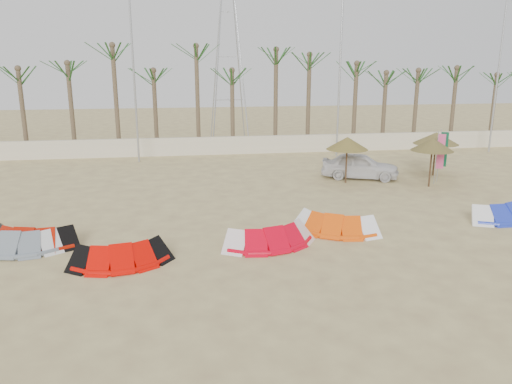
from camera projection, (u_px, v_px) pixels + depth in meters
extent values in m
plane|color=#D1C07B|center=(284.00, 279.00, 15.90)|extent=(120.00, 120.00, 0.00)
cube|color=beige|center=(224.00, 145.00, 36.76)|extent=(60.00, 0.30, 1.30)
cylinder|color=brown|center=(26.00, 111.00, 35.51)|extent=(0.32, 0.32, 6.50)
ellipsoid|color=#194719|center=(20.00, 64.00, 34.68)|extent=(4.00, 4.00, 2.40)
cylinder|color=brown|center=(168.00, 109.00, 36.95)|extent=(0.32, 0.32, 6.50)
ellipsoid|color=#194719|center=(166.00, 64.00, 36.11)|extent=(4.00, 4.00, 2.40)
cylinder|color=brown|center=(299.00, 107.00, 38.38)|extent=(0.32, 0.32, 6.50)
ellipsoid|color=#194719|center=(300.00, 63.00, 37.55)|extent=(4.00, 4.00, 2.40)
cylinder|color=brown|center=(421.00, 105.00, 39.82)|extent=(0.32, 0.32, 6.50)
ellipsoid|color=#194719|center=(425.00, 63.00, 38.99)|extent=(4.00, 4.00, 2.40)
cylinder|color=#A5A8AD|center=(134.00, 80.00, 32.74)|extent=(0.14, 0.14, 11.00)
cylinder|color=#A5A8AD|center=(340.00, 79.00, 34.75)|extent=(0.14, 0.14, 11.00)
cylinder|color=#A5A8AD|center=(498.00, 78.00, 36.47)|extent=(0.14, 0.14, 11.00)
cylinder|color=slate|center=(16.00, 249.00, 18.15)|extent=(3.02, 0.77, 0.20)
cube|color=silver|center=(56.00, 242.00, 18.40)|extent=(0.80, 1.19, 0.40)
cylinder|color=#A71303|center=(31.00, 244.00, 18.60)|extent=(3.26, 1.00, 0.20)
cube|color=black|center=(72.00, 238.00, 18.87)|extent=(0.85, 1.21, 0.40)
cylinder|color=#D90600|center=(121.00, 263.00, 16.92)|extent=(3.07, 0.74, 0.20)
cube|color=black|center=(79.00, 260.00, 16.78)|extent=(0.79, 1.19, 0.40)
cube|color=black|center=(163.00, 255.00, 17.18)|extent=(0.79, 1.19, 0.40)
cylinder|color=red|center=(270.00, 244.00, 18.66)|extent=(3.23, 1.07, 0.20)
cube|color=silver|center=(230.00, 241.00, 18.50)|extent=(0.87, 1.22, 0.40)
cube|color=silver|center=(308.00, 237.00, 18.93)|extent=(0.87, 1.22, 0.40)
cylinder|color=#F74F07|center=(335.00, 230.00, 20.13)|extent=(2.89, 1.73, 0.20)
cube|color=white|center=(300.00, 228.00, 19.98)|extent=(1.06, 1.25, 0.40)
cube|color=white|center=(368.00, 224.00, 20.39)|extent=(1.06, 1.25, 0.40)
cylinder|color=#1E31BB|center=(504.00, 217.00, 21.88)|extent=(3.27, 1.40, 0.20)
cube|color=white|center=(470.00, 214.00, 21.71)|extent=(0.95, 1.24, 0.40)
cylinder|color=#4C331E|center=(346.00, 161.00, 28.02)|extent=(0.10, 0.10, 2.52)
cone|color=olive|center=(347.00, 143.00, 27.77)|extent=(2.35, 2.35, 0.70)
cylinder|color=#4C331E|center=(431.00, 163.00, 27.18)|extent=(0.10, 0.10, 2.60)
cone|color=brown|center=(432.00, 144.00, 26.91)|extent=(2.29, 2.29, 0.70)
cylinder|color=#4C331E|center=(435.00, 155.00, 29.85)|extent=(0.10, 0.10, 2.52)
cone|color=olive|center=(436.00, 138.00, 29.59)|extent=(2.65, 2.65, 0.70)
cylinder|color=#A5A8AD|center=(436.00, 158.00, 27.73)|extent=(0.04, 0.04, 2.98)
cube|color=#E24C84|center=(440.00, 151.00, 27.67)|extent=(0.42, 0.09, 1.94)
cylinder|color=#A5A8AD|center=(439.00, 156.00, 28.22)|extent=(0.04, 0.04, 3.02)
cube|color=#09492A|center=(443.00, 149.00, 28.15)|extent=(0.41, 0.13, 1.96)
imported|color=silver|center=(360.00, 166.00, 29.22)|extent=(4.78, 3.23, 1.51)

